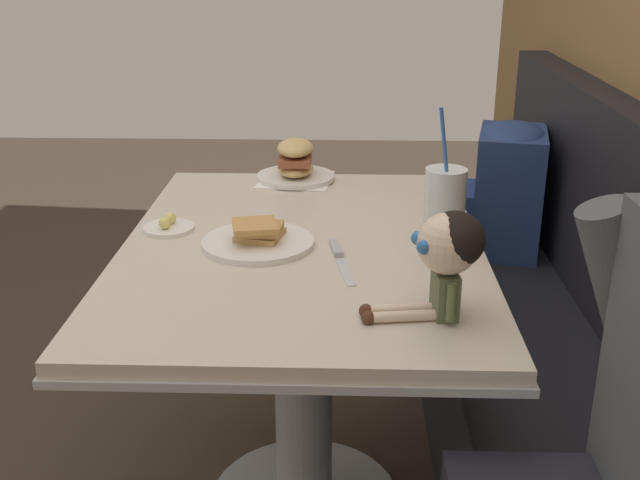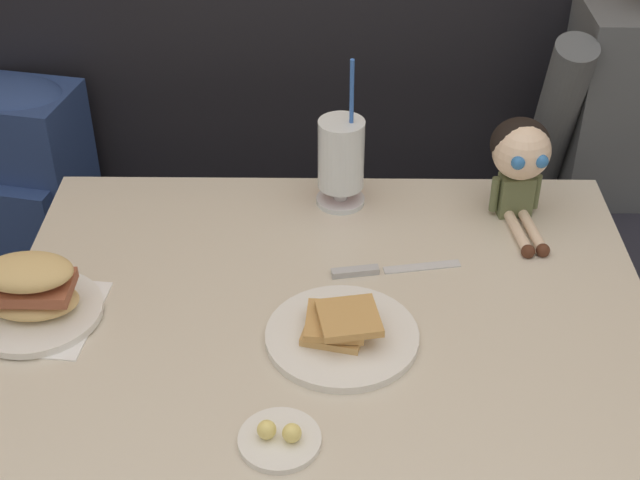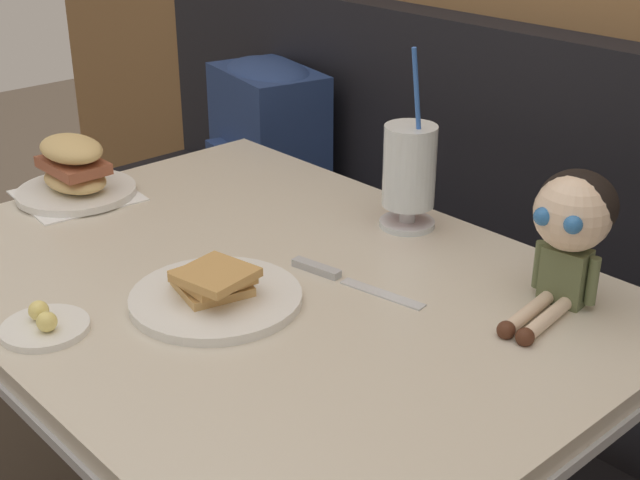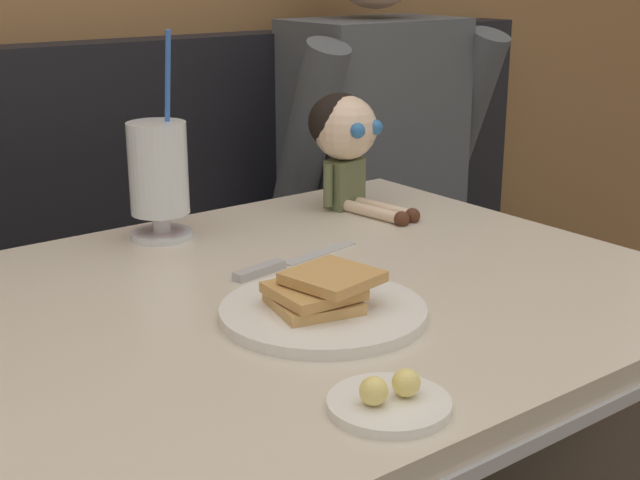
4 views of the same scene
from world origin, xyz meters
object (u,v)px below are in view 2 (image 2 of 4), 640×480
Objects in this scene: milkshake_glass at (341,158)px; butter_knife at (374,270)px; sandwich_plate at (33,295)px; seated_doll at (521,156)px; butter_saucer at (280,438)px; toast_plate at (342,332)px; backpack at (17,160)px.

butter_knife is (0.06, -0.23, -0.10)m from milkshake_glass.
seated_doll is at bearing 20.73° from sandwich_plate.
sandwich_plate is at bearing -159.27° from seated_doll.
butter_saucer reaches higher than butter_knife.
sandwich_plate is (-0.51, 0.05, 0.03)m from toast_plate.
butter_saucer is at bearing -98.25° from milkshake_glass.
butter_knife is at bearing -145.26° from seated_doll.
sandwich_plate is 0.54× the size of backpack.
toast_plate is 1.02m from backpack.
seated_doll is at bearing 54.25° from butter_saucer.
toast_plate is 0.19m from butter_knife.
backpack is (-0.74, 0.29, -0.18)m from milkshake_glass.
seated_doll is at bearing -6.01° from milkshake_glass.
toast_plate is 1.11× the size of seated_doll.
butter_knife is 1.04× the size of seated_doll.
toast_plate is at bearing -90.19° from milkshake_glass.
toast_plate is at bearing -132.16° from seated_doll.
milkshake_glass is 1.34× the size of butter_knife.
sandwich_plate is 0.58m from butter_knife.
toast_plate is at bearing -108.23° from butter_knife.
backpack is at bearing 125.40° from butter_saucer.
toast_plate is at bearing 67.87° from butter_saucer.
sandwich_plate is at bearing 146.97° from butter_saucer.
backpack reaches higher than toast_plate.
backpack is (-0.23, 0.65, -0.13)m from sandwich_plate.
seated_doll is (0.28, 0.19, 0.12)m from butter_knife.
backpack is at bearing 158.58° from milkshake_glass.
toast_plate is 2.08× the size of butter_saucer.
butter_saucer is 0.74m from seated_doll.
butter_knife is 0.58× the size of backpack.
toast_plate reaches higher than butter_knife.
backpack is (-0.80, 0.52, -0.09)m from butter_knife.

